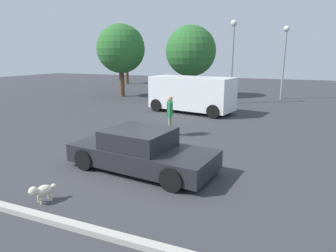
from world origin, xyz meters
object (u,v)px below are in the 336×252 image
(sedan_foreground, at_px, (141,151))
(van_white, at_px, (192,93))
(pedestrian, at_px, (170,112))
(light_post_mid, at_px, (233,47))
(dog, at_px, (42,191))
(light_post_near, at_px, (285,49))

(sedan_foreground, relative_size, van_white, 0.86)
(sedan_foreground, height_order, pedestrian, pedestrian)
(light_post_mid, bearing_deg, van_white, -109.93)
(dog, relative_size, light_post_mid, 0.10)
(sedan_foreground, xyz_separation_m, light_post_near, (3.24, 17.58, 3.28))
(light_post_near, relative_size, light_post_mid, 0.97)
(van_white, relative_size, light_post_near, 0.96)
(dog, relative_size, light_post_near, 0.11)
(dog, height_order, van_white, van_white)
(light_post_near, bearing_deg, dog, -102.22)
(dog, xyz_separation_m, pedestrian, (0.49, 6.60, 0.74))
(van_white, height_order, light_post_near, light_post_near)
(van_white, bearing_deg, dog, -76.87)
(van_white, bearing_deg, pedestrian, -69.75)
(dog, height_order, light_post_near, light_post_near)
(dog, height_order, pedestrian, pedestrian)
(pedestrian, relative_size, light_post_mid, 0.30)
(sedan_foreground, xyz_separation_m, van_white, (-1.55, 9.43, 0.59))
(pedestrian, bearing_deg, dog, -114.05)
(dog, relative_size, van_white, 0.11)
(light_post_near, xyz_separation_m, light_post_mid, (-3.25, -3.91, 0.09))
(dog, distance_m, light_post_near, 21.08)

